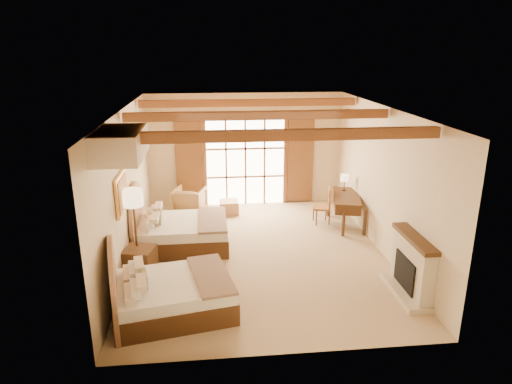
{
  "coord_description": "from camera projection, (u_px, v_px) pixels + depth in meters",
  "views": [
    {
      "loc": [
        -1.02,
        -9.2,
        4.4
      ],
      "look_at": [
        -0.04,
        0.2,
        1.39
      ],
      "focal_mm": 32.0,
      "sensor_mm": 36.0,
      "label": 1
    }
  ],
  "objects": [
    {
      "name": "ceiling",
      "position": [
        259.0,
        109.0,
        9.18
      ],
      "size": [
        7.0,
        7.0,
        0.0
      ],
      "primitive_type": "plane",
      "rotation": [
        3.14,
        0.0,
        0.0
      ],
      "color": "#B7763A",
      "rests_on": "ground"
    },
    {
      "name": "floor",
      "position": [
        258.0,
        254.0,
        10.16
      ],
      "size": [
        7.0,
        7.0,
        0.0
      ],
      "primitive_type": "plane",
      "color": "tan",
      "rests_on": "ground"
    },
    {
      "name": "bed_near",
      "position": [
        164.0,
        292.0,
        7.8
      ],
      "size": [
        2.27,
        1.86,
        1.31
      ],
      "rotation": [
        0.0,
        0.0,
        0.19
      ],
      "color": "#4A2C18",
      "rests_on": "floor"
    },
    {
      "name": "wall_left",
      "position": [
        126.0,
        189.0,
        9.4
      ],
      "size": [
        0.0,
        7.0,
        7.0
      ],
      "primitive_type": "plane",
      "rotation": [
        1.57,
        0.0,
        1.57
      ],
      "color": "beige",
      "rests_on": "ground"
    },
    {
      "name": "desk",
      "position": [
        346.0,
        209.0,
        11.68
      ],
      "size": [
        0.97,
        1.6,
        0.81
      ],
      "rotation": [
        0.0,
        0.0,
        -0.23
      ],
      "color": "#4A2C18",
      "rests_on": "floor"
    },
    {
      "name": "desk_lamp",
      "position": [
        345.0,
        178.0,
        11.89
      ],
      "size": [
        0.21,
        0.21,
        0.42
      ],
      "color": "#3B2C19",
      "rests_on": "desk"
    },
    {
      "name": "wall_right",
      "position": [
        384.0,
        181.0,
        9.94
      ],
      "size": [
        0.0,
        7.0,
        7.0
      ],
      "primitive_type": "plane",
      "rotation": [
        1.57,
        0.0,
        -1.57
      ],
      "color": "beige",
      "rests_on": "ground"
    },
    {
      "name": "fireplace",
      "position": [
        411.0,
        269.0,
        8.36
      ],
      "size": [
        0.46,
        1.4,
        1.16
      ],
      "color": "beige",
      "rests_on": "ground"
    },
    {
      "name": "painting",
      "position": [
        122.0,
        193.0,
        8.64
      ],
      "size": [
        0.06,
        0.95,
        0.75
      ],
      "color": "gold",
      "rests_on": "wall_left"
    },
    {
      "name": "ottoman",
      "position": [
        229.0,
        207.0,
        12.59
      ],
      "size": [
        0.51,
        0.51,
        0.36
      ],
      "primitive_type": "cube",
      "rotation": [
        0.0,
        0.0,
        0.04
      ],
      "color": "#A77453",
      "rests_on": "floor"
    },
    {
      "name": "french_doors",
      "position": [
        245.0,
        162.0,
        13.04
      ],
      "size": [
        3.95,
        0.08,
        2.6
      ],
      "color": "white",
      "rests_on": "ground"
    },
    {
      "name": "desk_chair",
      "position": [
        322.0,
        212.0,
        11.87
      ],
      "size": [
        0.52,
        0.51,
        0.96
      ],
      "rotation": [
        0.0,
        0.0,
        -0.24
      ],
      "color": "#AD7335",
      "rests_on": "floor"
    },
    {
      "name": "canopy_valance",
      "position": [
        120.0,
        144.0,
        7.13
      ],
      "size": [
        0.7,
        1.4,
        0.45
      ],
      "primitive_type": "cube",
      "color": "beige",
      "rests_on": "ceiling"
    },
    {
      "name": "wall_back",
      "position": [
        245.0,
        150.0,
        12.99
      ],
      "size": [
        5.5,
        0.0,
        5.5
      ],
      "primitive_type": "plane",
      "rotation": [
        1.57,
        0.0,
        0.0
      ],
      "color": "beige",
      "rests_on": "ground"
    },
    {
      "name": "armchair",
      "position": [
        190.0,
        201.0,
        12.5
      ],
      "size": [
        0.99,
        1.01,
        0.74
      ],
      "primitive_type": "imported",
      "rotation": [
        0.0,
        0.0,
        -3.43
      ],
      "color": "#A77F4A",
      "rests_on": "floor"
    },
    {
      "name": "ceiling_beams",
      "position": [
        259.0,
        115.0,
        9.22
      ],
      "size": [
        5.39,
        4.6,
        0.18
      ],
      "primitive_type": null,
      "color": "brown",
      "rests_on": "ceiling"
    },
    {
      "name": "floor_lamp",
      "position": [
        133.0,
        203.0,
        8.71
      ],
      "size": [
        0.39,
        0.39,
        1.82
      ],
      "color": "#3B2C19",
      "rests_on": "floor"
    },
    {
      "name": "bed_far",
      "position": [
        175.0,
        230.0,
        10.39
      ],
      "size": [
        2.09,
        1.64,
        1.38
      ],
      "rotation": [
        0.0,
        0.0,
        0.0
      ],
      "color": "#4A2C18",
      "rests_on": "floor"
    },
    {
      "name": "nightstand",
      "position": [
        140.0,
        264.0,
        8.95
      ],
      "size": [
        0.67,
        0.67,
        0.67
      ],
      "primitive_type": "cube",
      "rotation": [
        0.0,
        0.0,
        -0.24
      ],
      "color": "#4A2C18",
      "rests_on": "floor"
    }
  ]
}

